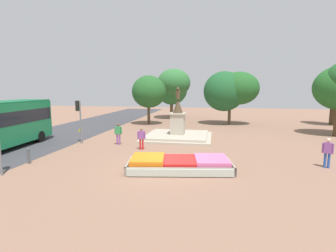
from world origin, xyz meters
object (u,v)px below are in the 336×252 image
at_px(pedestrian_crossing_plaza, 328,151).
at_px(traffic_light_mid_block, 79,114).
at_px(statue_monument, 178,132).
at_px(flower_planter, 179,164).
at_px(kerb_bollard_mid_b, 29,155).
at_px(pedestrian_with_handbag, 141,137).
at_px(pedestrian_near_planter, 118,132).

bearing_deg(pedestrian_crossing_plaza, traffic_light_mid_block, 167.77).
distance_m(statue_monument, traffic_light_mid_block, 8.29).
bearing_deg(flower_planter, pedestrian_crossing_plaza, 12.33).
distance_m(statue_monument, pedestrian_crossing_plaza, 11.68).
xyz_separation_m(pedestrian_crossing_plaza, kerb_bollard_mid_b, (-16.66, -2.15, -0.47)).
relative_size(pedestrian_crossing_plaza, kerb_bollard_mid_b, 1.79).
height_order(flower_planter, kerb_bollard_mid_b, kerb_bollard_mid_b).
distance_m(traffic_light_mid_block, pedestrian_with_handbag, 5.66).
height_order(pedestrian_crossing_plaza, kerb_bollard_mid_b, pedestrian_crossing_plaza).
xyz_separation_m(traffic_light_mid_block, kerb_bollard_mid_b, (-0.11, -5.74, -1.85)).
xyz_separation_m(statue_monument, pedestrian_with_handbag, (-1.94, -4.68, 0.33)).
distance_m(flower_planter, statue_monument, 8.95).
bearing_deg(kerb_bollard_mid_b, pedestrian_crossing_plaza, 7.35).
xyz_separation_m(traffic_light_mid_block, pedestrian_near_planter, (3.15, 0.10, -1.38)).
distance_m(pedestrian_crossing_plaza, kerb_bollard_mid_b, 16.81).
bearing_deg(pedestrian_with_handbag, flower_planter, -51.89).
height_order(traffic_light_mid_block, kerb_bollard_mid_b, traffic_light_mid_block).
relative_size(traffic_light_mid_block, pedestrian_with_handbag, 2.14).
bearing_deg(pedestrian_crossing_plaza, flower_planter, -167.67).
distance_m(flower_planter, kerb_bollard_mid_b, 8.74).
bearing_deg(kerb_bollard_mid_b, statue_monument, 51.37).
xyz_separation_m(pedestrian_with_handbag, kerb_bollard_mid_b, (-5.46, -4.58, -0.41)).
distance_m(pedestrian_with_handbag, kerb_bollard_mid_b, 7.14).
bearing_deg(statue_monument, pedestrian_crossing_plaza, -37.52).
height_order(pedestrian_with_handbag, pedestrian_near_planter, pedestrian_near_planter).
xyz_separation_m(traffic_light_mid_block, pedestrian_with_handbag, (5.35, -1.16, -1.44)).
bearing_deg(statue_monument, traffic_light_mid_block, -154.21).
relative_size(traffic_light_mid_block, pedestrian_near_planter, 2.03).
height_order(statue_monument, traffic_light_mid_block, statue_monument).
bearing_deg(pedestrian_crossing_plaza, pedestrian_near_planter, 164.62).
distance_m(traffic_light_mid_block, pedestrian_near_planter, 3.44).
relative_size(flower_planter, pedestrian_with_handbag, 3.72).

